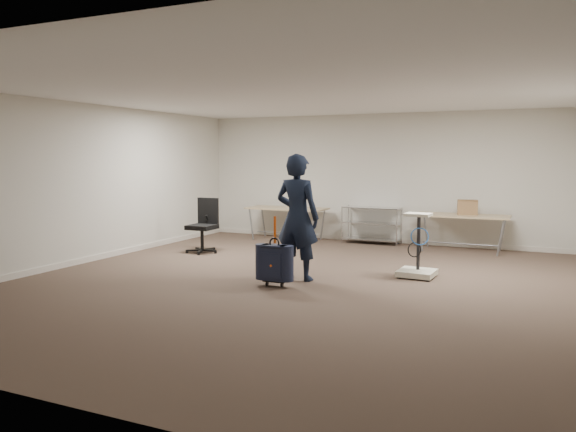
% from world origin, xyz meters
% --- Properties ---
extents(ground, '(9.00, 9.00, 0.00)m').
position_xyz_m(ground, '(0.00, 0.00, 0.00)').
color(ground, '#49382C').
rests_on(ground, ground).
extents(room_shell, '(8.00, 9.00, 9.00)m').
position_xyz_m(room_shell, '(0.00, 1.38, 0.05)').
color(room_shell, beige).
rests_on(room_shell, ground).
extents(folding_table_left, '(1.80, 0.75, 0.73)m').
position_xyz_m(folding_table_left, '(-1.90, 3.95, 0.68)').
color(folding_table_left, tan).
rests_on(folding_table_left, ground).
extents(folding_table_right, '(1.80, 0.75, 0.73)m').
position_xyz_m(folding_table_right, '(1.90, 3.95, 0.68)').
color(folding_table_right, tan).
rests_on(folding_table_right, ground).
extents(wire_shelf, '(1.22, 0.47, 0.80)m').
position_xyz_m(wire_shelf, '(0.00, 4.20, 0.44)').
color(wire_shelf, silver).
rests_on(wire_shelf, ground).
extents(person, '(0.73, 0.51, 1.91)m').
position_xyz_m(person, '(-0.03, 0.24, 0.96)').
color(person, black).
rests_on(person, ground).
extents(suitcase, '(0.38, 0.23, 1.02)m').
position_xyz_m(suitcase, '(-0.14, -0.33, 0.35)').
color(suitcase, '#161F32').
rests_on(suitcase, ground).
extents(office_chair, '(0.64, 0.64, 1.06)m').
position_xyz_m(office_chair, '(-2.70, 1.75, 0.32)').
color(office_chair, black).
rests_on(office_chair, ground).
extents(equipment_cart, '(0.58, 0.58, 1.00)m').
position_xyz_m(equipment_cart, '(1.60, 1.18, 0.26)').
color(equipment_cart, '#EBE7C9').
rests_on(equipment_cart, ground).
extents(cardboard_box, '(0.42, 0.34, 0.29)m').
position_xyz_m(cardboard_box, '(1.99, 4.05, 0.87)').
color(cardboard_box, '#A2694B').
rests_on(cardboard_box, folding_table_right).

